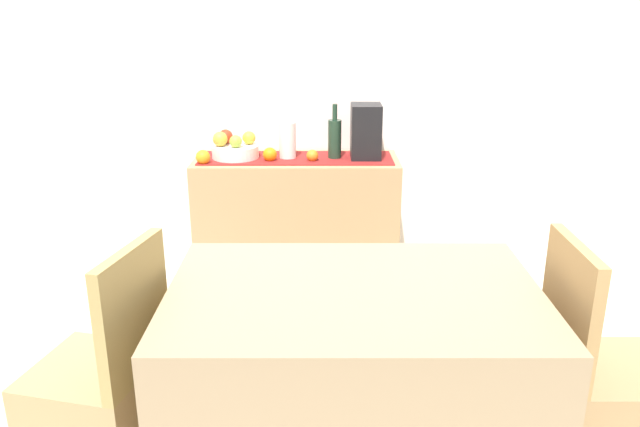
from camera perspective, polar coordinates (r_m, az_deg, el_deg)
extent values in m
cube|color=beige|center=(2.93, 1.11, -15.52)|extent=(6.40, 6.40, 0.02)
cube|color=silver|center=(3.61, 0.97, 14.16)|extent=(6.40, 0.06, 2.70)
cube|color=tan|center=(3.56, -1.87, -1.43)|extent=(1.11, 0.42, 0.82)
cube|color=maroon|center=(3.44, -1.94, 5.05)|extent=(1.05, 0.32, 0.01)
cylinder|color=silver|center=(3.46, -7.44, 5.60)|extent=(0.25, 0.25, 0.07)
sphere|color=gold|center=(3.46, -6.23, 6.84)|extent=(0.07, 0.07, 0.07)
sphere|color=#AD2D17|center=(3.50, -8.32, 6.93)|extent=(0.08, 0.08, 0.08)
sphere|color=#92AD3B|center=(3.39, -7.42, 6.51)|extent=(0.07, 0.07, 0.07)
sphere|color=gold|center=(3.43, -8.81, 6.69)|extent=(0.08, 0.08, 0.08)
cylinder|color=#1E3727|center=(3.42, 1.57, 6.72)|extent=(0.07, 0.07, 0.21)
cylinder|color=#1E3727|center=(3.39, 1.60, 9.19)|extent=(0.03, 0.03, 0.09)
cube|color=black|center=(3.42, 4.42, 7.40)|extent=(0.16, 0.18, 0.30)
cylinder|color=silver|center=(3.42, -2.73, 6.62)|extent=(0.09, 0.09, 0.20)
sphere|color=orange|center=(3.37, -0.46, 5.27)|extent=(0.06, 0.06, 0.06)
sphere|color=orange|center=(3.38, -4.33, 5.36)|extent=(0.08, 0.08, 0.08)
sphere|color=orange|center=(3.37, -10.33, 5.07)|extent=(0.08, 0.08, 0.08)
cube|color=#A08664|center=(2.26, 3.18, -15.39)|extent=(1.23, 0.83, 0.74)
cube|color=tan|center=(2.47, -19.15, -17.35)|extent=(0.48, 0.48, 0.45)
cube|color=tan|center=(2.15, -16.32, -8.65)|extent=(0.13, 0.40, 0.45)
cube|color=tan|center=(2.55, 24.58, -16.84)|extent=(0.40, 0.40, 0.45)
cube|color=tan|center=(2.26, 21.92, -7.95)|extent=(0.04, 0.40, 0.45)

